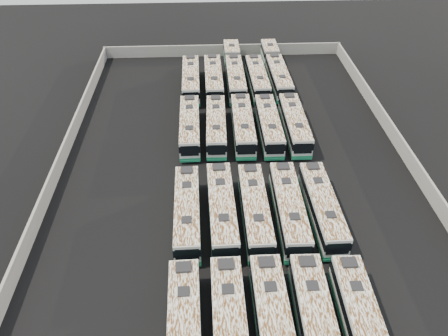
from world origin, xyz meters
The scene contains 22 objects.
ground centered at (0.00, 0.00, 0.00)m, with size 140.00×140.00×0.00m, color black.
perimeter_wall centered at (0.00, 0.00, 1.10)m, with size 45.20×73.20×2.20m.
bus_front_far_left centered at (-5.87, -23.47, 1.86)m, with size 3.05×12.96×3.64m.
bus_front_left centered at (-2.17, -23.51, 1.90)m, with size 2.89×13.22×3.72m.
bus_front_center centered at (1.49, -23.43, 1.90)m, with size 2.88×13.21×3.72m.
bus_front_right centered at (5.02, -23.46, 1.89)m, with size 3.06×13.15×3.69m.
bus_front_far_right centered at (8.85, -23.53, 1.83)m, with size 2.95×12.77×3.58m.
bus_midfront_far_left centered at (-5.92, -9.19, 1.82)m, with size 2.90×12.70×3.57m.
bus_midfront_left centered at (-2.19, -9.07, 1.88)m, with size 3.05×13.11×3.68m.
bus_midfront_center centered at (1.38, -9.24, 1.84)m, with size 2.79×12.78×3.60m.
bus_midfront_right centered at (5.09, -9.25, 1.87)m, with size 2.89×13.03×3.67m.
bus_midfront_far_right centered at (8.77, -9.15, 1.83)m, with size 2.86×12.70×3.57m.
bus_midback_far_left centered at (-5.90, 8.04, 1.84)m, with size 2.85×12.77×3.59m.
bus_midback_left centered at (-2.24, 8.05, 1.82)m, with size 2.95×12.65×3.55m.
bus_midback_center centered at (1.50, 8.06, 1.85)m, with size 2.83×12.87×3.62m.
bus_midback_right centered at (5.14, 7.89, 1.83)m, with size 2.70×12.71×3.58m.
bus_midback_far_right centered at (8.75, 7.92, 1.85)m, with size 2.80×12.88×3.63m.
bus_back_far_left centered at (-5.91, 22.39, 1.88)m, with size 2.93×13.05×3.67m.
bus_back_left centered at (-2.19, 22.39, 1.89)m, with size 2.90×13.15×3.70m.
bus_back_center centered at (1.46, 25.81, 1.86)m, with size 2.74×20.10×3.65m.
bus_back_right centered at (5.10, 22.38, 1.83)m, with size 2.96×12.77×3.59m.
bus_back_far_right centered at (8.67, 26.03, 1.83)m, with size 2.97×19.79×3.58m.
Camera 1 is at (-3.61, -43.64, 34.31)m, focal length 35.00 mm.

